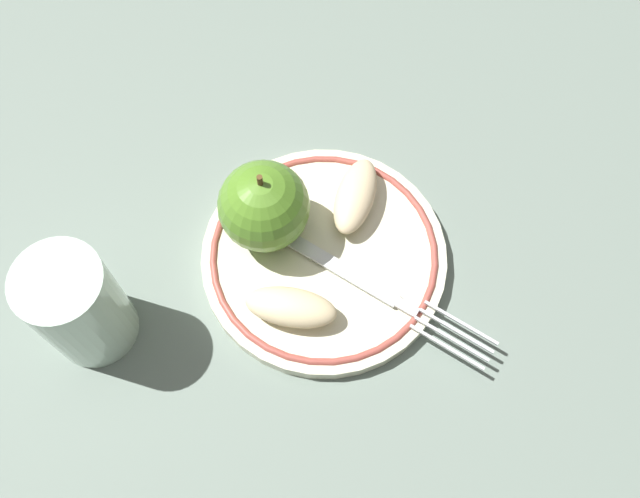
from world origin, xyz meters
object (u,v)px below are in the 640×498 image
at_px(plate, 320,263).
at_px(apple_slice_front, 291,307).
at_px(apple_red_whole, 264,206).
at_px(drinking_glass, 78,306).
at_px(fork, 381,292).
at_px(apple_slice_back, 355,196).

distance_m(plate, apple_slice_front, 0.06).
xyz_separation_m(plate, apple_slice_front, (-0.04, 0.04, 0.02)).
height_order(plate, apple_red_whole, apple_red_whole).
xyz_separation_m(apple_red_whole, drinking_glass, (-0.04, 0.16, -0.00)).
height_order(apple_slice_front, drinking_glass, drinking_glass).
relative_size(apple_slice_front, fork, 0.48).
xyz_separation_m(apple_red_whole, apple_slice_front, (-0.08, -0.00, -0.03)).
distance_m(fork, drinking_glass, 0.24).
relative_size(apple_red_whole, apple_slice_front, 1.14).
xyz_separation_m(apple_slice_back, fork, (-0.09, 0.00, -0.01)).
relative_size(plate, apple_slice_front, 2.81).
bearing_deg(drinking_glass, apple_red_whole, -74.24).
bearing_deg(apple_red_whole, fork, -138.25).
xyz_separation_m(plate, apple_slice_back, (0.04, -0.04, 0.02)).
bearing_deg(apple_slice_back, fork, 29.78).
height_order(apple_red_whole, apple_slice_front, apple_red_whole).
relative_size(plate, apple_red_whole, 2.46).
bearing_deg(fork, plate, -178.81).
xyz_separation_m(apple_slice_front, drinking_glass, (0.04, 0.16, 0.02)).
height_order(plate, drinking_glass, drinking_glass).
bearing_deg(drinking_glass, apple_slice_back, -78.95).
relative_size(apple_slice_front, apple_slice_back, 1.00).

